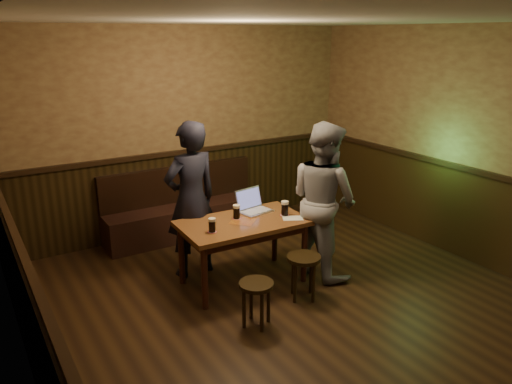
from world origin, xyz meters
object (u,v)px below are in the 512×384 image
object	(u,v)px
person_grey	(324,200)
pub_table	(243,229)
bench	(184,214)
laptop	(253,206)
pint_right	(285,208)
pint_mid	(237,212)
person_suit	(191,200)
stool_left	(256,291)
pint_left	(212,225)
stool_right	(304,265)

from	to	relation	value
person_grey	pub_table	bearing A→B (deg)	71.59
pub_table	person_grey	xyz separation A→B (m)	(0.92, -0.24, 0.25)
bench	laptop	xyz separation A→B (m)	(0.26, -1.41, 0.49)
pint_right	bench	bearing A→B (deg)	105.93
pub_table	laptop	size ratio (longest dim) A/B	3.48
pint_mid	person_grey	size ratio (longest dim) A/B	0.09
laptop	person_suit	world-z (taller)	person_suit
stool_left	pint_right	xyz separation A→B (m)	(0.82, 0.73, 0.46)
person_suit	pub_table	bearing A→B (deg)	119.10
stool_left	person_suit	world-z (taller)	person_suit
pint_left	person_grey	size ratio (longest dim) A/B	0.09
stool_left	laptop	size ratio (longest dim) A/B	1.12
stool_right	pint_left	size ratio (longest dim) A/B	3.15
bench	stool_right	world-z (taller)	bench
stool_right	pint_mid	distance (m)	0.93
pub_table	pint_right	world-z (taller)	pint_right
pint_left	bench	bearing A→B (deg)	76.20
laptop	person_suit	distance (m)	0.70
stool_right	person_grey	size ratio (longest dim) A/B	0.27
pint_left	pint_mid	world-z (taller)	pint_mid
pint_right	person_suit	size ratio (longest dim) A/B	0.09
pint_left	person_suit	size ratio (longest dim) A/B	0.09
stool_right	person_suit	bearing A→B (deg)	122.60
pub_table	pint_mid	bearing A→B (deg)	103.64
stool_right	laptop	size ratio (longest dim) A/B	1.20
pint_left	pint_right	bearing A→B (deg)	1.08
bench	laptop	bearing A→B (deg)	-79.63
stool_left	person_suit	distance (m)	1.43
stool_right	bench	bearing A→B (deg)	98.98
stool_right	laptop	world-z (taller)	laptop
pub_table	stool_left	world-z (taller)	pub_table
stool_left	person_grey	bearing A→B (deg)	24.74
pub_table	stool_right	world-z (taller)	pub_table
pub_table	laptop	bearing A→B (deg)	42.61
pint_mid	person_grey	distance (m)	1.00
bench	person_suit	distance (m)	1.32
pub_table	laptop	world-z (taller)	laptop
stool_left	person_suit	xyz separation A→B (m)	(-0.04, 1.33, 0.54)
stool_left	person_suit	size ratio (longest dim) A/B	0.25
stool_left	person_grey	world-z (taller)	person_grey
stool_right	pint_mid	world-z (taller)	pint_mid
bench	person_grey	xyz separation A→B (m)	(0.92, -1.88, 0.58)
pint_mid	pint_right	world-z (taller)	pint_right
bench	laptop	size ratio (longest dim) A/B	5.48
stool_right	pint_left	xyz separation A→B (m)	(-0.79, 0.53, 0.43)
stool_left	bench	bearing A→B (deg)	82.25
bench	pint_right	xyz separation A→B (m)	(0.49, -1.72, 0.51)
stool_left	laptop	distance (m)	1.28
pub_table	pint_right	size ratio (longest dim) A/B	8.26
bench	person_grey	distance (m)	2.17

